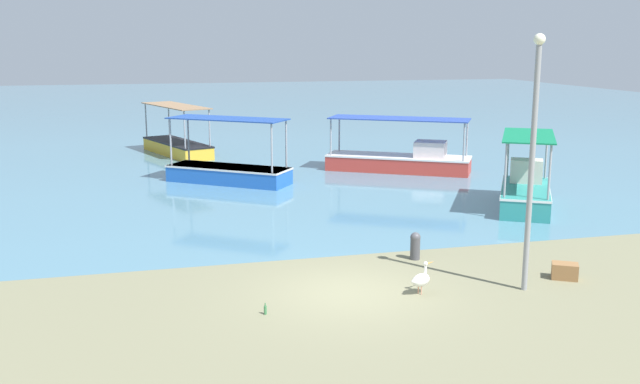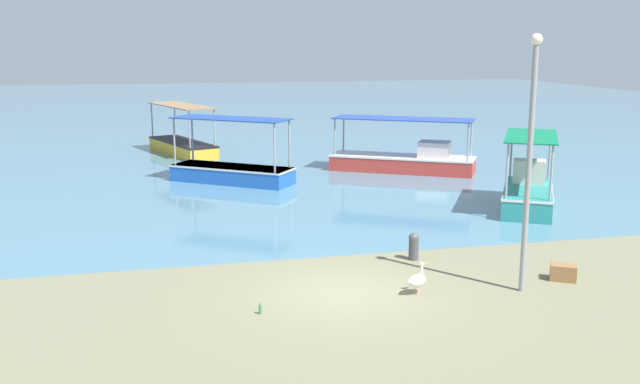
% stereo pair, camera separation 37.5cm
% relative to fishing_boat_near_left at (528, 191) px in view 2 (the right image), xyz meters
% --- Properties ---
extents(ground, '(120.00, 120.00, 0.00)m').
position_rel_fishing_boat_near_left_xyz_m(ground, '(-9.07, -7.29, -0.64)').
color(ground, '#787557').
extents(harbor_water, '(110.00, 90.00, 0.00)m').
position_rel_fishing_boat_near_left_xyz_m(harbor_water, '(-9.07, 40.71, -0.64)').
color(harbor_water, teal).
rests_on(harbor_water, ground).
extents(fishing_boat_near_left, '(3.79, 4.84, 2.74)m').
position_rel_fishing_boat_near_left_xyz_m(fishing_boat_near_left, '(0.00, 0.00, 0.00)').
color(fishing_boat_near_left, teal).
rests_on(fishing_boat_near_left, harbor_water).
extents(fishing_boat_near_right, '(6.82, 5.07, 2.55)m').
position_rel_fishing_boat_near_left_xyz_m(fishing_boat_near_right, '(-1.81, 8.28, -0.03)').
color(fishing_boat_near_right, '#CA3C31').
rests_on(fishing_boat_near_right, harbor_water).
extents(fishing_boat_far_right, '(3.62, 6.13, 2.70)m').
position_rel_fishing_boat_near_left_xyz_m(fishing_boat_far_right, '(-11.95, 16.19, -0.10)').
color(fishing_boat_far_right, gold).
rests_on(fishing_boat_far_right, harbor_water).
extents(fishing_boat_center, '(5.43, 4.62, 2.85)m').
position_rel_fishing_boat_near_left_xyz_m(fishing_boat_center, '(-10.19, 7.48, -0.09)').
color(fishing_boat_center, blue).
rests_on(fishing_boat_center, harbor_water).
extents(pelican, '(0.76, 0.50, 0.80)m').
position_rel_fishing_boat_near_left_xyz_m(pelican, '(-7.34, -7.83, -0.26)').
color(pelican, '#E0997A').
rests_on(pelican, ground).
extents(lamp_post, '(0.28, 0.28, 6.29)m').
position_rel_fishing_boat_near_left_xyz_m(lamp_post, '(-4.71, -8.18, 2.87)').
color(lamp_post, gray).
rests_on(lamp_post, ground).
extents(mooring_bollard, '(0.29, 0.29, 0.79)m').
position_rel_fishing_boat_near_left_xyz_m(mooring_bollard, '(-6.42, -5.12, -0.22)').
color(mooring_bollard, '#47474C').
rests_on(mooring_bollard, ground).
extents(cargo_crate, '(0.80, 0.72, 0.42)m').
position_rel_fishing_boat_near_left_xyz_m(cargo_crate, '(-3.25, -7.68, -0.43)').
color(cargo_crate, olive).
rests_on(cargo_crate, ground).
extents(glass_bottle, '(0.07, 0.07, 0.27)m').
position_rel_fishing_boat_near_left_xyz_m(glass_bottle, '(-11.29, -8.22, -0.53)').
color(glass_bottle, '#3F7F4C').
rests_on(glass_bottle, ground).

